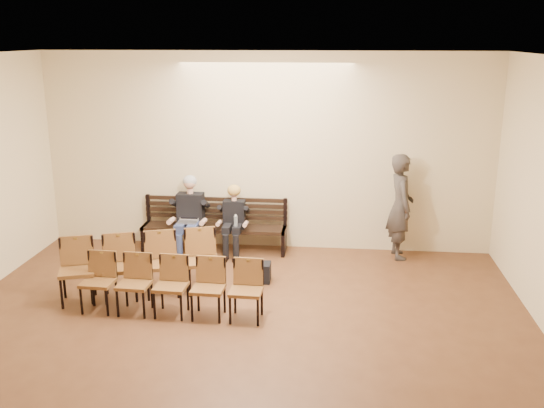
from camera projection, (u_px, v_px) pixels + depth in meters
The scene contains 11 objects.
ground at pixel (211, 403), 6.40m from camera, with size 10.00×10.00×0.00m, color brown.
room_walls at pixel (219, 153), 6.47m from camera, with size 8.02×10.01×3.51m.
bench at pixel (214, 238), 10.89m from camera, with size 2.60×0.90×0.45m, color black.
seated_man at pixel (190, 215), 10.69m from camera, with size 0.57×0.79×1.37m, color black, non-canonical shape.
seated_woman at pixel (234, 224), 10.65m from camera, with size 0.47×0.65×1.09m, color black, non-canonical shape.
laptop at pixel (188, 224), 10.57m from camera, with size 0.34×0.27×0.25m, color silver.
water_bottle at pixel (236, 227), 10.44m from camera, with size 0.07×0.07×0.22m, color silver.
bag at pixel (257, 272), 9.53m from camera, with size 0.41×0.28×0.30m, color black.
passerby at pixel (401, 199), 10.35m from camera, with size 0.77×0.51×2.11m, color #37312D.
chair_row_front at pixel (141, 266), 8.90m from camera, with size 2.30×0.52×0.95m, color brown.
chair_row_back at pixel (171, 287), 8.31m from camera, with size 2.54×0.45×0.83m, color brown.
Camera 1 is at (1.25, -5.50, 3.75)m, focal length 40.00 mm.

